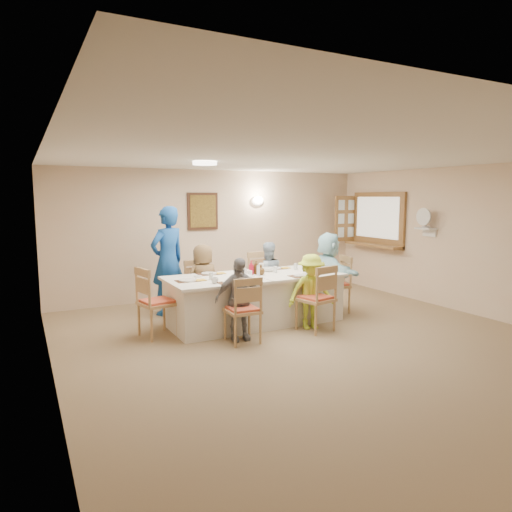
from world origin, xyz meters
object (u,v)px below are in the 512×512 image
dining_table (255,299)px  chair_right_end (334,284)px  desk_fan (425,220)px  chair_back_right (264,280)px  chair_front_left (242,309)px  diner_front_left (239,299)px  diner_right_end (328,273)px  caregiver (168,261)px  chair_left_end (158,301)px  chair_front_right (316,298)px  condiment_ketchup (251,268)px  diner_front_right (311,292)px  chair_back_left (201,288)px  diner_back_left (203,281)px  diner_back_right (267,276)px  serving_hatch (378,220)px

dining_table → chair_right_end: bearing=0.0°
desk_fan → dining_table: (-3.36, 0.27, -1.17)m
chair_back_right → chair_front_left: size_ratio=1.08×
diner_front_left → diner_right_end: diner_right_end is taller
chair_right_end → caregiver: (-2.60, 1.15, 0.43)m
dining_table → chair_front_left: (-0.60, -0.80, 0.08)m
chair_left_end → chair_right_end: size_ratio=1.04×
chair_front_right → diner_right_end: diner_right_end is taller
dining_table → desk_fan: bearing=-4.7°
condiment_ketchup → chair_left_end: bearing=-177.8°
desk_fan → condiment_ketchup: desk_fan is taller
dining_table → caregiver: (-1.05, 1.15, 0.53)m
chair_front_left → chair_left_end: (-0.95, 0.80, 0.04)m
diner_front_right → chair_front_right: bearing=-80.6°
caregiver → chair_back_right: bearing=145.9°
chair_back_left → condiment_ketchup: 1.02m
dining_table → chair_front_left: chair_front_left is taller
diner_front_left → condiment_ketchup: diner_front_left is taller
chair_back_right → chair_left_end: bearing=-162.0°
desk_fan → diner_front_left: bearing=-174.2°
chair_right_end → diner_front_left: (-2.15, -0.68, 0.09)m
chair_front_right → diner_front_right: 0.14m
chair_front_right → condiment_ketchup: 1.13m
diner_back_left → diner_back_right: 1.20m
chair_front_left → chair_front_right: (1.20, 0.00, 0.03)m
serving_hatch → diner_right_end: 2.45m
chair_back_left → diner_back_right: 1.21m
serving_hatch → chair_left_end: bearing=-167.9°
chair_back_right → condiment_ketchup: size_ratio=4.40×
diner_front_right → diner_right_end: bearing=49.0°
diner_right_end → chair_right_end: bearing=-85.7°
chair_right_end → diner_right_end: size_ratio=0.70×
diner_back_left → diner_front_left: bearing=80.1°
dining_table → chair_back_left: bearing=126.9°
dining_table → diner_front_left: size_ratio=2.39×
diner_back_left → desk_fan: bearing=156.6°
chair_back_left → diner_front_right: (1.20, -1.48, 0.10)m
chair_front_left → diner_right_end: size_ratio=0.67×
serving_hatch → dining_table: bearing=-162.8°
diner_right_end → condiment_ketchup: size_ratio=6.08×
chair_front_right → caregiver: bearing=-61.6°
caregiver → diner_right_end: bearing=133.0°
chair_back_left → chair_front_left: bearing=-97.6°
chair_back_left → diner_front_left: bearing=-97.6°
desk_fan → condiment_ketchup: 3.48m
chair_back_right → diner_front_left: 1.91m
serving_hatch → chair_left_end: 5.23m
diner_right_end → diner_back_right: bearing=54.6°
chair_front_right → chair_left_end: 2.29m
chair_front_right → diner_front_right: (0.00, 0.12, 0.07)m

